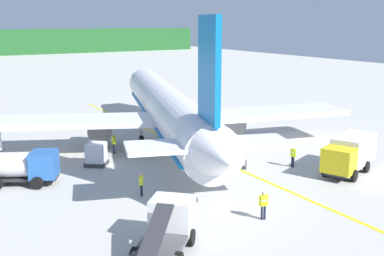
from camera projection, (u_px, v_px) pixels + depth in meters
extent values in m
cylinder|color=white|center=(166.00, 106.00, 46.56)|extent=(15.04, 35.34, 3.80)
cone|color=white|center=(143.00, 82.00, 64.88)|extent=(4.19, 3.42, 3.61)
cone|color=white|center=(222.00, 158.00, 27.78)|extent=(4.08, 4.06, 3.23)
cube|color=#192333|center=(145.00, 77.00, 62.59)|extent=(3.83, 3.30, 0.60)
cube|color=white|center=(68.00, 121.00, 42.91)|extent=(16.55, 11.01, 0.50)
cylinder|color=slate|center=(99.00, 129.00, 45.45)|extent=(3.10, 3.73, 2.20)
cube|color=white|center=(264.00, 113.00, 46.69)|extent=(16.66, 8.16, 0.50)
cylinder|color=slate|center=(231.00, 123.00, 48.10)|extent=(3.10, 3.73, 2.20)
cube|color=#0C66B2|center=(209.00, 69.00, 29.70)|extent=(1.74, 4.29, 6.50)
cube|color=white|center=(208.00, 144.00, 30.73)|extent=(10.88, 6.34, 0.24)
cube|color=#0C66B2|center=(166.00, 117.00, 46.79)|extent=(13.72, 31.87, 0.36)
cylinder|color=black|center=(149.00, 111.00, 60.25)|extent=(0.68, 1.15, 1.10)
cylinder|color=gray|center=(149.00, 105.00, 60.08)|extent=(0.20, 0.20, 0.50)
cylinder|color=black|center=(142.00, 141.00, 45.23)|extent=(0.68, 1.15, 1.10)
cylinder|color=gray|center=(141.00, 133.00, 45.06)|extent=(0.20, 0.20, 0.50)
cylinder|color=black|center=(196.00, 139.00, 46.31)|extent=(0.68, 1.15, 1.10)
cylinder|color=gray|center=(196.00, 130.00, 46.13)|extent=(0.20, 0.20, 0.50)
cube|color=white|center=(172.00, 214.00, 25.83)|extent=(2.84, 2.82, 1.80)
cube|color=#192333|center=(176.00, 202.00, 26.56)|extent=(1.40, 1.33, 0.94)
cube|color=#4C4C51|center=(156.00, 253.00, 23.18)|extent=(4.43, 4.50, 0.24)
cube|color=#2D2D33|center=(154.00, 238.00, 22.59)|extent=(3.57, 3.70, 1.81)
cube|color=#262628|center=(162.00, 249.00, 24.09)|extent=(5.18, 5.36, 0.16)
cylinder|color=black|center=(151.00, 233.00, 26.01)|extent=(0.82, 0.85, 0.90)
cylinder|color=black|center=(191.00, 237.00, 25.54)|extent=(0.82, 0.85, 0.90)
cylinder|color=black|center=(135.00, 256.00, 23.48)|extent=(0.82, 0.85, 0.90)
cube|color=yellow|center=(339.00, 160.00, 35.79)|extent=(2.50, 2.72, 1.80)
cube|color=#192333|center=(335.00, 158.00, 35.04)|extent=(0.78, 1.74, 0.94)
cube|color=white|center=(354.00, 149.00, 38.17)|extent=(4.92, 3.71, 2.17)
cube|color=#262628|center=(348.00, 166.00, 37.72)|extent=(6.33, 3.79, 0.16)
cylinder|color=black|center=(354.00, 176.00, 35.60)|extent=(0.94, 0.60, 0.90)
cylinder|color=black|center=(325.00, 170.00, 36.89)|extent=(0.94, 0.60, 0.90)
cylinder|color=black|center=(366.00, 167.00, 37.79)|extent=(0.94, 0.60, 0.90)
cylinder|color=black|center=(339.00, 162.00, 39.08)|extent=(0.94, 0.60, 0.90)
cube|color=#2659A5|center=(44.00, 164.00, 34.86)|extent=(2.59, 2.77, 1.80)
cube|color=#192333|center=(56.00, 159.00, 34.85)|extent=(0.89, 1.69, 0.94)
cylinder|color=silver|center=(0.00, 165.00, 34.64)|extent=(4.51, 3.45, 1.80)
cube|color=#262628|center=(14.00, 178.00, 34.91)|extent=(6.20, 4.12, 0.16)
cylinder|color=black|center=(44.00, 173.00, 36.14)|extent=(0.93, 0.65, 0.90)
cylinder|color=black|center=(37.00, 183.00, 34.00)|extent=(0.93, 0.65, 0.90)
cylinder|color=black|center=(6.00, 174.00, 35.93)|extent=(0.93, 0.65, 0.90)
cube|color=#333338|center=(236.00, 164.00, 39.42)|extent=(2.44, 2.44, 0.30)
cube|color=silver|center=(236.00, 153.00, 39.21)|extent=(2.16, 2.16, 1.62)
cube|color=silver|center=(243.00, 145.00, 39.00)|extent=(1.46, 1.61, 0.56)
cube|color=#333338|center=(97.00, 163.00, 39.68)|extent=(2.32, 2.32, 0.30)
cube|color=silver|center=(96.00, 153.00, 39.48)|extent=(2.04, 2.04, 1.53)
cube|color=silver|center=(98.00, 144.00, 39.84)|extent=(1.53, 1.38, 0.55)
cylinder|color=#191E33|center=(142.00, 190.00, 32.83)|extent=(0.14, 0.14, 0.80)
cylinder|color=#191E33|center=(141.00, 191.00, 32.65)|extent=(0.14, 0.14, 0.80)
cube|color=#CCE519|center=(141.00, 180.00, 32.59)|extent=(0.43, 0.49, 0.60)
cube|color=silver|center=(141.00, 180.00, 32.58)|extent=(0.44, 0.50, 0.06)
sphere|color=tan|center=(141.00, 174.00, 32.50)|extent=(0.22, 0.22, 0.22)
cylinder|color=#CCE519|center=(142.00, 178.00, 32.84)|extent=(0.09, 0.09, 0.57)
cylinder|color=#CCE519|center=(141.00, 181.00, 32.32)|extent=(0.09, 0.09, 0.57)
cylinder|color=#191E33|center=(292.00, 161.00, 39.20)|extent=(0.14, 0.14, 0.88)
cylinder|color=#191E33|center=(293.00, 162.00, 39.05)|extent=(0.14, 0.14, 0.88)
cube|color=#CCE519|center=(293.00, 153.00, 38.96)|extent=(0.24, 0.45, 0.66)
cube|color=silver|center=(293.00, 152.00, 38.95)|extent=(0.25, 0.46, 0.06)
sphere|color=tan|center=(293.00, 147.00, 38.86)|extent=(0.24, 0.24, 0.24)
cylinder|color=#CCE519|center=(291.00, 151.00, 39.18)|extent=(0.09, 0.09, 0.63)
cylinder|color=#CCE519|center=(295.00, 153.00, 38.72)|extent=(0.09, 0.09, 0.63)
cylinder|color=#191E33|center=(114.00, 148.00, 43.19)|extent=(0.14, 0.14, 0.88)
cylinder|color=#191E33|center=(115.00, 149.00, 43.04)|extent=(0.14, 0.14, 0.88)
cube|color=#CCE519|center=(114.00, 140.00, 42.95)|extent=(0.23, 0.44, 0.66)
cube|color=silver|center=(114.00, 140.00, 42.94)|extent=(0.24, 0.45, 0.06)
sphere|color=tan|center=(114.00, 135.00, 42.85)|extent=(0.24, 0.24, 0.24)
cylinder|color=#CCE519|center=(113.00, 139.00, 43.17)|extent=(0.09, 0.09, 0.63)
cylinder|color=#CCE519|center=(115.00, 140.00, 42.72)|extent=(0.09, 0.09, 0.63)
cylinder|color=#191E33|center=(265.00, 212.00, 28.86)|extent=(0.14, 0.14, 0.87)
cylinder|color=#191E33|center=(262.00, 213.00, 28.81)|extent=(0.14, 0.14, 0.87)
cube|color=#CCE519|center=(264.00, 201.00, 28.67)|extent=(0.48, 0.31, 0.65)
cube|color=silver|center=(264.00, 200.00, 28.67)|extent=(0.49, 0.33, 0.06)
sphere|color=tan|center=(264.00, 193.00, 28.58)|extent=(0.23, 0.23, 0.23)
cylinder|color=#CCE519|center=(268.00, 199.00, 28.75)|extent=(0.09, 0.09, 0.62)
cylinder|color=#CCE519|center=(260.00, 200.00, 28.59)|extent=(0.09, 0.09, 0.62)
cube|color=yellow|center=(200.00, 153.00, 43.49)|extent=(0.30, 60.00, 0.01)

